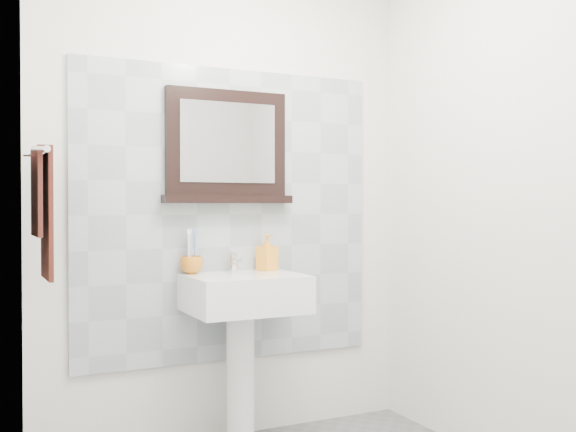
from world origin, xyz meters
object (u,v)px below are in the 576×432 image
object	(u,v)px
framed_mirror	(227,150)
hand_towel	(43,203)
pedestal_sink	(244,312)
soap_dispenser	(267,252)
toothbrush_cup	(192,265)

from	to	relation	value
framed_mirror	hand_towel	world-z (taller)	framed_mirror
pedestal_sink	soap_dispenser	distance (m)	0.36
framed_mirror	hand_towel	bearing A→B (deg)	-164.51
toothbrush_cup	soap_dispenser	world-z (taller)	soap_dispenser
pedestal_sink	hand_towel	distance (m)	1.08
hand_towel	soap_dispenser	bearing A→B (deg)	10.28
toothbrush_cup	framed_mirror	bearing A→B (deg)	12.14
pedestal_sink	hand_towel	xyz separation A→B (m)	(-0.93, -0.07, 0.53)
pedestal_sink	soap_dispenser	world-z (taller)	soap_dispenser
toothbrush_cup	hand_towel	bearing A→B (deg)	-163.58
hand_towel	framed_mirror	bearing A→B (deg)	15.49
pedestal_sink	toothbrush_cup	size ratio (longest dim) A/B	8.66
framed_mirror	hand_towel	size ratio (longest dim) A/B	1.23
pedestal_sink	soap_dispenser	size ratio (longest dim) A/B	5.15
hand_towel	toothbrush_cup	bearing A→B (deg)	16.42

